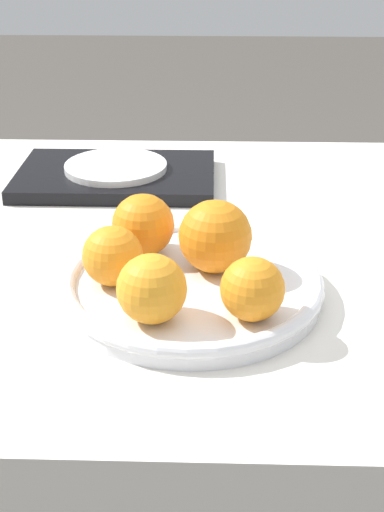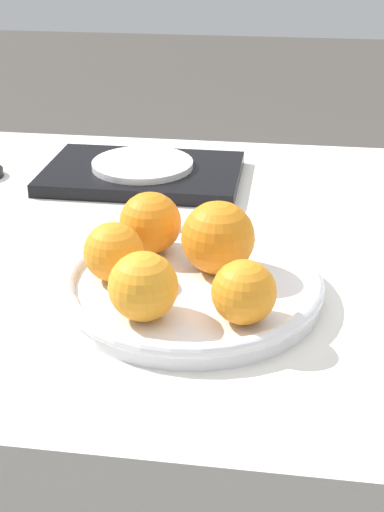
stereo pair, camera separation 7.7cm
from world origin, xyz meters
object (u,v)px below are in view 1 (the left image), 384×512
(orange_2, at_px, (113,256))
(side_plate, at_px, (116,167))
(serving_tray, at_px, (116,176))
(fruit_platter, at_px, (192,285))
(orange_0, at_px, (215,236))
(orange_1, at_px, (152,289))
(orange_3, at_px, (252,289))
(orange_4, at_px, (143,225))

(orange_2, height_order, side_plate, orange_2)
(serving_tray, bearing_deg, side_plate, 0.00)
(fruit_platter, xyz_separation_m, orange_2, (-0.09, -0.01, 0.04))
(fruit_platter, bearing_deg, orange_0, 49.28)
(fruit_platter, xyz_separation_m, serving_tray, (-0.13, 0.35, -0.00))
(orange_0, relative_size, serving_tray, 0.27)
(fruit_platter, relative_size, orange_1, 4.13)
(orange_1, height_order, serving_tray, orange_1)
(fruit_platter, relative_size, orange_3, 4.47)
(orange_2, height_order, orange_3, orange_2)
(orange_1, relative_size, side_plate, 0.44)
(orange_3, relative_size, side_plate, 0.41)
(fruit_platter, bearing_deg, orange_1, -114.66)
(fruit_platter, xyz_separation_m, side_plate, (-0.13, 0.35, 0.01))
(fruit_platter, height_order, side_plate, side_plate)
(fruit_platter, xyz_separation_m, orange_3, (0.06, -0.07, 0.04))
(orange_0, height_order, orange_1, orange_0)
(orange_0, bearing_deg, serving_tray, 115.32)
(orange_1, relative_size, serving_tray, 0.23)
(orange_2, relative_size, orange_4, 0.90)
(orange_4, xyz_separation_m, side_plate, (-0.07, 0.28, -0.03))
(orange_2, height_order, orange_4, orange_4)
(serving_tray, bearing_deg, orange_2, -83.16)
(orange_2, xyz_separation_m, orange_3, (0.15, -0.07, -0.00))
(side_plate, bearing_deg, orange_0, -64.68)
(fruit_platter, relative_size, serving_tray, 0.96)
(orange_2, bearing_deg, serving_tray, 96.84)
(orange_2, relative_size, side_plate, 0.42)
(orange_0, relative_size, orange_4, 1.12)
(orange_4, height_order, serving_tray, orange_4)
(orange_1, bearing_deg, orange_3, 4.16)
(orange_2, bearing_deg, side_plate, 96.84)
(serving_tray, distance_m, side_plate, 0.02)
(serving_tray, height_order, side_plate, side_plate)
(orange_1, xyz_separation_m, side_plate, (-0.09, 0.43, -0.03))
(orange_0, height_order, serving_tray, orange_0)
(orange_3, height_order, orange_4, orange_4)
(orange_0, xyz_separation_m, orange_4, (-0.08, 0.04, -0.00))
(orange_0, xyz_separation_m, orange_1, (-0.06, -0.11, -0.01))
(orange_3, relative_size, orange_4, 0.88)
(orange_1, bearing_deg, fruit_platter, 65.34)
(fruit_platter, bearing_deg, side_plate, 109.98)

